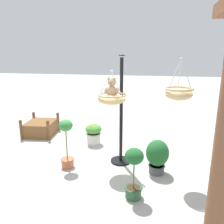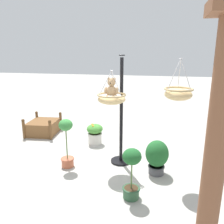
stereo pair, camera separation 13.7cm
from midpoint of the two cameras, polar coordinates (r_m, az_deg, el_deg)
name	(u,v)px [view 1 (the left image)]	position (r m, az deg, el deg)	size (l,w,h in m)	color
ground_plane	(112,161)	(5.14, -0.76, -12.30)	(40.00, 40.00, 0.00)	#ADAAA3
display_pole_central	(121,132)	(4.83, 1.48, -5.03)	(0.44, 0.44, 2.31)	black
hanging_basket_with_teddy	(112,98)	(4.42, -0.92, 3.47)	(0.57, 0.57, 0.66)	tan
teddy_bear	(112,89)	(4.37, -0.98, 5.73)	(0.28, 0.24, 0.41)	tan
hanging_basket_left_high	(179,93)	(4.07, 15.68, 4.62)	(0.50, 0.50, 0.72)	tan
greenhouse_pillar_far_back	(221,177)	(2.18, 24.20, -14.91)	(0.34, 0.34, 2.70)	brown
wooden_planter_box	(41,127)	(6.98, -18.13, -3.72)	(0.95, 1.02, 0.57)	brown
potted_plant_fern_front	(94,133)	(5.95, -5.36, -5.43)	(0.42, 0.42, 0.56)	beige
potted_plant_flowering_red	(157,155)	(4.59, 10.56, -10.77)	(0.45, 0.45, 0.70)	#4C4C51
potted_plant_tall_leafy	(66,142)	(4.76, -12.28, -7.50)	(0.28, 0.28, 1.05)	#BC6042
potted_plant_bushy_green	(134,171)	(3.77, 4.49, -14.67)	(0.31, 0.31, 0.88)	#2D5638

